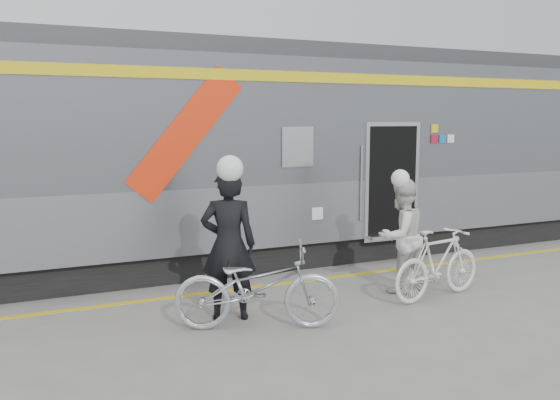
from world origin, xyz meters
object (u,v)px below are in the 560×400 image
man (228,245)px  bicycle_right (438,264)px  woman (401,236)px  bicycle_left (257,286)px

man → bicycle_right: man is taller
woman → bicycle_right: 0.72m
woman → bicycle_right: woman is taller
man → woman: (2.92, 0.10, -0.14)m
woman → bicycle_left: bearing=3.8°
bicycle_left → woman: size_ratio=1.21×
man → bicycle_right: size_ratio=1.14×
woman → bicycle_right: (0.30, -0.55, -0.35)m
woman → man: bearing=-7.7°
bicycle_right → bicycle_left: bearing=82.2°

